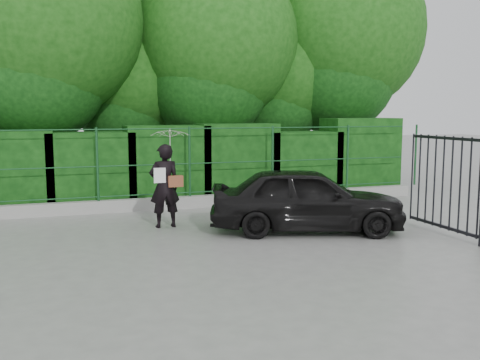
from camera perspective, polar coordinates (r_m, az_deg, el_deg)
name	(u,v)px	position (r m, az deg, el deg)	size (l,w,h in m)	color
ground	(227,251)	(9.61, -1.41, -7.62)	(80.00, 80.00, 0.00)	gray
kerb	(175,203)	(13.85, -6.96, -2.43)	(14.00, 0.25, 0.30)	#9E9E99
fence	(183,162)	(13.76, -6.12, 1.93)	(14.13, 0.06, 1.80)	#164521
hedge	(167,164)	(14.70, -7.83, 1.67)	(14.20, 1.20, 2.29)	black
trees	(187,42)	(17.19, -5.62, 14.42)	(17.10, 6.15, 8.08)	black
gate	(469,180)	(11.05, 23.22, 0.01)	(0.22, 2.33, 2.36)	black
woman	(168,165)	(11.53, -7.72, 1.60)	(0.92, 0.88, 2.12)	black
car	(307,199)	(11.17, 7.13, -2.02)	(1.60, 3.98, 1.36)	black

